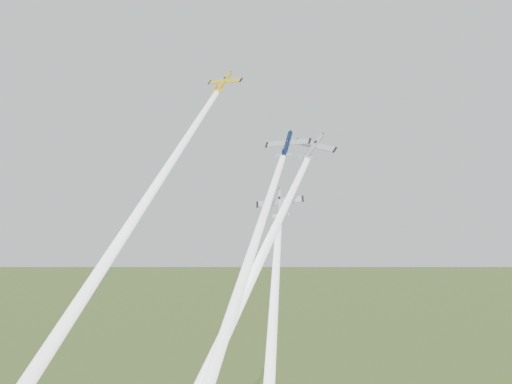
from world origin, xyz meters
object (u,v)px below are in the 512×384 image
plane_navy (287,144)px  plane_silver_right (313,147)px  plane_yellow (224,82)px  plane_silver_low (280,203)px

plane_navy → plane_silver_right: bearing=26.0°
plane_yellow → plane_silver_right: 22.77m
plane_silver_right → plane_silver_low: size_ratio=1.01×
plane_yellow → plane_silver_right: (17.73, -6.11, -12.92)m
plane_yellow → plane_navy: bearing=-14.8°
plane_navy → plane_silver_low: (-0.23, -4.16, -9.78)m
plane_yellow → plane_silver_low: 28.60m
plane_silver_right → plane_silver_low: bearing=-111.3°
plane_silver_right → plane_silver_low: 11.83m
plane_yellow → plane_silver_low: size_ratio=0.94×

